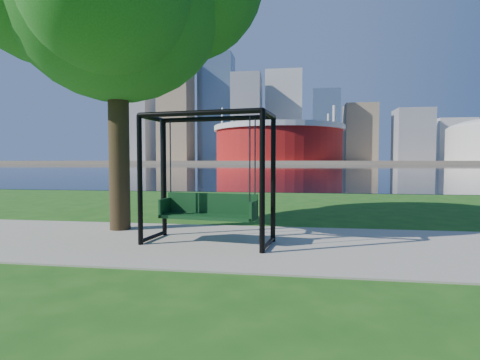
# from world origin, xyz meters

# --- Properties ---
(ground) EXTENTS (900.00, 900.00, 0.00)m
(ground) POSITION_xyz_m (0.00, 0.00, 0.00)
(ground) COLOR #1E5114
(ground) RESTS_ON ground
(path) EXTENTS (120.00, 4.00, 0.03)m
(path) POSITION_xyz_m (0.00, -0.50, 0.01)
(path) COLOR #9E937F
(path) RESTS_ON ground
(river) EXTENTS (900.00, 180.00, 0.02)m
(river) POSITION_xyz_m (0.00, 102.00, 0.01)
(river) COLOR black
(river) RESTS_ON ground
(far_bank) EXTENTS (900.00, 228.00, 2.00)m
(far_bank) POSITION_xyz_m (0.00, 306.00, 1.00)
(far_bank) COLOR #937F60
(far_bank) RESTS_ON ground
(stadium) EXTENTS (83.00, 83.00, 32.00)m
(stadium) POSITION_xyz_m (-10.00, 235.00, 14.23)
(stadium) COLOR maroon
(stadium) RESTS_ON far_bank
(skyline) EXTENTS (392.00, 66.00, 96.50)m
(skyline) POSITION_xyz_m (-4.27, 319.39, 35.89)
(skyline) COLOR gray
(skyline) RESTS_ON far_bank
(swing) EXTENTS (2.69, 1.44, 2.63)m
(swing) POSITION_xyz_m (-0.60, -0.57, 1.27)
(swing) COLOR black
(swing) RESTS_ON ground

